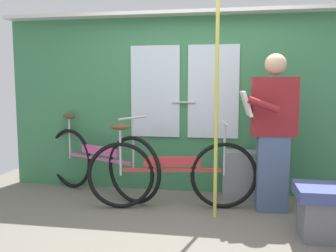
{
  "coord_description": "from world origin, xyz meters",
  "views": [
    {
      "loc": [
        0.36,
        -3.26,
        1.31
      ],
      "look_at": [
        -0.28,
        0.45,
        0.88
      ],
      "focal_mm": 39.21,
      "sensor_mm": 36.0,
      "label": 1
    }
  ],
  "objects_px": {
    "bicycle_near_door": "(99,162)",
    "trash_bin_by_wall": "(241,175)",
    "passenger_reading_newspaper": "(272,130)",
    "handrail_pole": "(216,111)",
    "bicycle_leaning_behind": "(171,173)"
  },
  "relations": [
    {
      "from": "bicycle_near_door",
      "to": "trash_bin_by_wall",
      "type": "distance_m",
      "value": 1.67
    },
    {
      "from": "passenger_reading_newspaper",
      "to": "handrail_pole",
      "type": "distance_m",
      "value": 0.66
    },
    {
      "from": "bicycle_leaning_behind",
      "to": "trash_bin_by_wall",
      "type": "height_order",
      "value": "bicycle_leaning_behind"
    },
    {
      "from": "bicycle_leaning_behind",
      "to": "trash_bin_by_wall",
      "type": "bearing_deg",
      "value": 23.63
    },
    {
      "from": "handrail_pole",
      "to": "bicycle_near_door",
      "type": "bearing_deg",
      "value": 159.49
    },
    {
      "from": "bicycle_near_door",
      "to": "handrail_pole",
      "type": "height_order",
      "value": "handrail_pole"
    },
    {
      "from": "bicycle_near_door",
      "to": "passenger_reading_newspaper",
      "type": "relative_size",
      "value": 1.02
    },
    {
      "from": "bicycle_near_door",
      "to": "trash_bin_by_wall",
      "type": "height_order",
      "value": "bicycle_near_door"
    },
    {
      "from": "bicycle_near_door",
      "to": "bicycle_leaning_behind",
      "type": "bearing_deg",
      "value": 6.04
    },
    {
      "from": "handrail_pole",
      "to": "passenger_reading_newspaper",
      "type": "bearing_deg",
      "value": 27.22
    },
    {
      "from": "passenger_reading_newspaper",
      "to": "handrail_pole",
      "type": "height_order",
      "value": "handrail_pole"
    },
    {
      "from": "bicycle_leaning_behind",
      "to": "trash_bin_by_wall",
      "type": "relative_size",
      "value": 3.23
    },
    {
      "from": "passenger_reading_newspaper",
      "to": "bicycle_near_door",
      "type": "bearing_deg",
      "value": -11.05
    },
    {
      "from": "bicycle_near_door",
      "to": "handrail_pole",
      "type": "bearing_deg",
      "value": 5.51
    },
    {
      "from": "bicycle_near_door",
      "to": "trash_bin_by_wall",
      "type": "bearing_deg",
      "value": 30.96
    }
  ]
}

